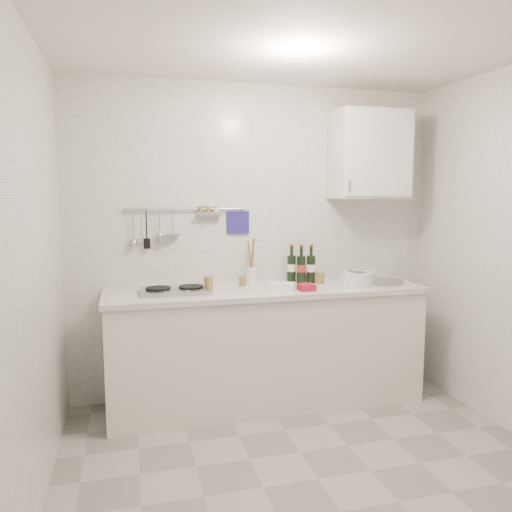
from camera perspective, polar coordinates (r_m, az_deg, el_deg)
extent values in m
plane|color=slate|center=(3.18, 7.14, -23.95)|extent=(3.00, 3.00, 0.00)
plane|color=silver|center=(2.86, 8.00, 24.60)|extent=(3.00, 3.00, 0.00)
cube|color=silver|center=(4.07, 0.08, 1.66)|extent=(3.00, 0.02, 2.50)
cube|color=silver|center=(2.59, -24.87, -2.17)|extent=(0.02, 2.80, 2.50)
cube|color=silver|center=(3.95, 1.21, -10.52)|extent=(2.40, 0.60, 0.88)
cube|color=white|center=(3.84, 1.23, -3.97)|extent=(2.44, 0.64, 0.04)
cube|color=black|center=(4.11, 1.12, -15.64)|extent=(2.34, 0.52, 0.10)
cube|color=#93969B|center=(3.70, -9.27, -3.92)|extent=(0.50, 0.32, 0.03)
cylinder|color=black|center=(3.69, -11.13, -3.65)|extent=(0.18, 0.18, 0.01)
cylinder|color=black|center=(3.71, -7.43, -3.51)|extent=(0.18, 0.18, 0.01)
cylinder|color=#93969B|center=(4.19, 13.84, -2.87)|extent=(0.40, 0.40, 0.02)
cylinder|color=#93969B|center=(4.20, 13.82, -3.62)|extent=(0.34, 0.34, 0.10)
cylinder|color=#93969B|center=(3.92, -7.99, 5.33)|extent=(0.95, 0.02, 0.02)
cube|color=navy|center=(4.01, -2.08, 3.86)|extent=(0.18, 0.02, 0.18)
cube|color=silver|center=(4.23, 12.83, 11.18)|extent=(0.60, 0.35, 0.70)
cube|color=white|center=(4.07, 14.03, 11.31)|extent=(0.56, 0.01, 0.66)
cylinder|color=#93969B|center=(3.93, 10.64, 7.91)|extent=(0.01, 0.01, 0.08)
cylinder|color=#507AB6|center=(3.77, -11.06, -3.88)|extent=(0.31, 0.31, 0.01)
cylinder|color=#507AB6|center=(3.77, -10.98, -3.67)|extent=(0.31, 0.31, 0.01)
cylinder|color=white|center=(4.04, 11.28, -3.15)|extent=(0.29, 0.29, 0.01)
cylinder|color=white|center=(4.04, 11.34, -2.94)|extent=(0.28, 0.28, 0.01)
cylinder|color=white|center=(4.05, 11.41, -2.72)|extent=(0.28, 0.28, 0.01)
cylinder|color=white|center=(4.05, 11.47, -2.51)|extent=(0.27, 0.27, 0.01)
cylinder|color=white|center=(4.06, 11.53, -2.29)|extent=(0.26, 0.26, 0.01)
cylinder|color=white|center=(4.06, 11.59, -2.08)|extent=(0.26, 0.26, 0.01)
cylinder|color=white|center=(4.07, 11.65, -1.87)|extent=(0.25, 0.25, 0.01)
cube|color=white|center=(3.75, 2.92, -3.49)|extent=(0.21, 0.16, 0.06)
cube|color=red|center=(3.75, 5.78, -3.57)|extent=(0.12, 0.12, 0.05)
cylinder|color=white|center=(4.01, -0.54, -2.24)|extent=(0.09, 0.09, 0.13)
cylinder|color=brown|center=(3.99, -0.39, 0.10)|extent=(0.03, 0.06, 0.26)
cylinder|color=brown|center=(3.99, -0.73, -0.05)|extent=(0.04, 0.05, 0.24)
cylinder|color=olive|center=(3.92, -1.56, -2.90)|extent=(0.05, 0.05, 0.07)
cylinder|color=tan|center=(3.91, -1.56, -2.31)|extent=(0.06, 0.06, 0.01)
cylinder|color=olive|center=(4.17, 5.68, -2.44)|extent=(0.05, 0.05, 0.05)
cylinder|color=tan|center=(4.17, 5.69, -2.00)|extent=(0.06, 0.06, 0.01)
cylinder|color=olive|center=(4.04, 7.34, -2.53)|extent=(0.07, 0.07, 0.09)
cylinder|color=tan|center=(4.03, 7.35, -1.85)|extent=(0.07, 0.07, 0.01)
cylinder|color=olive|center=(3.71, -5.43, -3.23)|extent=(0.07, 0.07, 0.11)
cylinder|color=tan|center=(3.70, -5.45, -2.35)|extent=(0.07, 0.07, 0.01)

